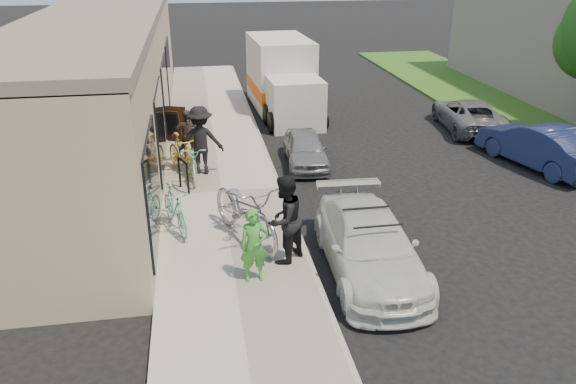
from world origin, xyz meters
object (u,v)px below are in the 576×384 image
far_car_gray (468,114)px  cruiser_bike_a (175,208)px  far_car_blue (539,145)px  tandem_bike (245,210)px  sandwich_board (173,124)px  moving_truck (283,80)px  sedan_white (369,245)px  bystander_b (188,137)px  woman_rider (254,246)px  man_standing (284,219)px  cruiser_bike_b (194,161)px  sedan_silver (305,149)px  bystander_a (201,140)px  bike_rack (183,172)px  cruiser_bike_c (182,154)px

far_car_gray → cruiser_bike_a: 12.07m
far_car_gray → cruiser_bike_a: size_ratio=2.29×
far_car_blue → tandem_bike: (-9.02, -3.43, 0.19)m
sandwich_board → moving_truck: bearing=62.7°
sedan_white → bystander_b: bystander_b is taller
moving_truck → bystander_b: moving_truck is taller
woman_rider → cruiser_bike_a: bearing=119.0°
far_car_blue → man_standing: size_ratio=2.15×
far_car_gray → cruiser_bike_b: bearing=26.9°
sedan_silver → bystander_a: size_ratio=1.53×
tandem_bike → man_standing: bearing=-79.6°
bike_rack → cruiser_bike_b: 0.90m
moving_truck → sedan_silver: bearing=-95.1°
man_standing → cruiser_bike_b: (-1.74, 4.80, -0.42)m
far_car_gray → bystander_b: bystander_b is taller
woman_rider → cruiser_bike_c: (-1.36, 5.90, -0.19)m
cruiser_bike_a → cruiser_bike_c: bearing=70.2°
man_standing → cruiser_bike_a: man_standing is taller
woman_rider → far_car_blue: bearing=25.9°
far_car_gray → man_standing: man_standing is taller
sedan_silver → moving_truck: (0.29, 6.07, 0.73)m
sedan_white → far_car_blue: far_car_blue is taller
bike_rack → cruiser_bike_b: bearing=72.4°
sandwich_board → man_standing: bearing=-51.5°
sandwich_board → man_standing: size_ratio=0.58×
cruiser_bike_a → bystander_b: bystander_b is taller
bike_rack → sedan_white: (3.62, -4.42, -0.06)m
woman_rider → cruiser_bike_c: woman_rider is taller
far_car_gray → bystander_a: bystander_a is taller
far_car_gray → sedan_white: bearing=61.2°
sandwich_board → cruiser_bike_c: cruiser_bike_c is taller
woman_rider → bystander_b: size_ratio=0.92×
cruiser_bike_b → tandem_bike: bearing=-75.8°
cruiser_bike_c → cruiser_bike_a: bearing=-116.6°
bike_rack → moving_truck: bearing=63.7°
sedan_silver → cruiser_bike_a: cruiser_bike_a is taller
far_car_gray → bystander_a: (-9.49, -3.11, 0.57)m
cruiser_bike_b → sandwich_board: bearing=98.7°
far_car_blue → man_standing: (-8.34, -4.44, 0.42)m
bike_rack → man_standing: size_ratio=0.47×
sandwich_board → bystander_b: 2.24m
far_car_blue → far_car_gray: bearing=-98.9°
sedan_white → cruiser_bike_c: bearing=124.9°
woman_rider → tandem_bike: bearing=86.5°
bystander_b → far_car_blue: bearing=-13.1°
sedan_white → cruiser_bike_b: size_ratio=2.27×
sedan_silver → cruiser_bike_c: cruiser_bike_c is taller
moving_truck → cruiser_bike_c: 7.57m
sandwich_board → bystander_a: size_ratio=0.55×
cruiser_bike_b → bystander_a: (0.23, 0.33, 0.47)m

